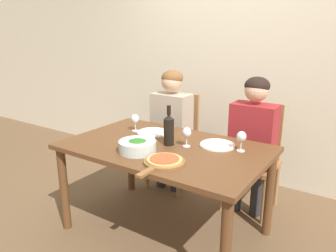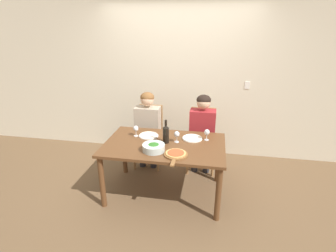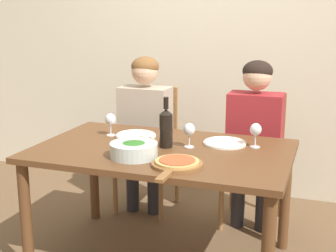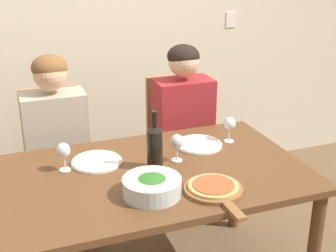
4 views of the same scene
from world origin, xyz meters
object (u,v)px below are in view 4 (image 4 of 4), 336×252
object	(u,v)px
dinner_plate_left	(97,161)
wine_glass_right	(230,125)
wine_glass_centre	(177,143)
pizza_on_board	(214,189)
chair_left	(57,160)
dinner_plate_right	(199,144)
wine_glass_left	(63,152)
chair_right	(178,142)
person_woman	(56,134)
broccoli_bowl	(152,186)
wine_bottle	(155,146)
person_man	(184,117)

from	to	relation	value
dinner_plate_left	wine_glass_right	size ratio (longest dim) A/B	1.77
wine_glass_centre	pizza_on_board	bearing A→B (deg)	-83.36
dinner_plate_left	wine_glass_centre	xyz separation A→B (m)	(0.40, -0.12, 0.10)
chair_left	dinner_plate_right	world-z (taller)	chair_left
chair_left	wine_glass_left	xyz separation A→B (m)	(-0.03, -0.64, 0.34)
chair_right	dinner_plate_right	bearing A→B (deg)	-100.16
dinner_plate_right	wine_glass_right	bearing A→B (deg)	-1.83
chair_left	person_woman	xyz separation A→B (m)	(-0.00, -0.12, 0.22)
broccoli_bowl	dinner_plate_left	distance (m)	0.45
chair_left	dinner_plate_right	bearing A→B (deg)	-38.93
dinner_plate_left	dinner_plate_right	world-z (taller)	same
chair_right	dinner_plate_right	size ratio (longest dim) A/B	3.62
broccoli_bowl	wine_glass_right	bearing A→B (deg)	34.72
wine_bottle	broccoli_bowl	distance (m)	0.29
wine_glass_centre	wine_bottle	bearing A→B (deg)	-164.00
dinner_plate_right	pizza_on_board	bearing A→B (deg)	-106.03
dinner_plate_right	wine_glass_right	world-z (taller)	wine_glass_right
chair_right	wine_glass_left	xyz separation A→B (m)	(-0.87, -0.64, 0.34)
person_man	pizza_on_board	bearing A→B (deg)	-104.36
person_woman	person_man	size ratio (longest dim) A/B	1.00
wine_glass_left	chair_left	bearing A→B (deg)	87.68
broccoli_bowl	pizza_on_board	bearing A→B (deg)	-15.03
chair_right	wine_bottle	xyz separation A→B (m)	(-0.43, -0.77, 0.36)
wine_bottle	pizza_on_board	bearing A→B (deg)	-61.63
wine_bottle	wine_glass_centre	bearing A→B (deg)	16.00
broccoli_bowl	wine_glass_left	xyz separation A→B (m)	(-0.34, 0.39, 0.06)
wine_bottle	dinner_plate_left	xyz separation A→B (m)	(-0.27, 0.16, -0.12)
pizza_on_board	dinner_plate_left	bearing A→B (deg)	132.42
person_woman	wine_glass_right	size ratio (longest dim) A/B	8.07
person_man	wine_glass_left	size ratio (longest dim) A/B	8.07
wine_glass_right	chair_left	bearing A→B (deg)	147.00
pizza_on_board	wine_glass_left	distance (m)	0.78
chair_right	chair_left	bearing A→B (deg)	180.00
person_woman	dinner_plate_left	size ratio (longest dim) A/B	4.56
wine_bottle	chair_right	bearing A→B (deg)	60.88
broccoli_bowl	wine_glass_centre	size ratio (longest dim) A/B	1.80
chair_right	wine_glass_left	distance (m)	1.13
chair_right	wine_glass_left	world-z (taller)	chair_right
dinner_plate_left	pizza_on_board	world-z (taller)	pizza_on_board
dinner_plate_left	wine_glass_centre	distance (m)	0.43
person_man	wine_glass_right	world-z (taller)	person_man
person_woman	broccoli_bowl	bearing A→B (deg)	-71.18
person_woman	chair_left	bearing A→B (deg)	90.00
chair_left	wine_glass_right	world-z (taller)	chair_left
wine_glass_left	wine_bottle	bearing A→B (deg)	-16.83
pizza_on_board	wine_glass_left	xyz separation A→B (m)	(-0.62, 0.46, 0.09)
dinner_plate_left	wine_bottle	bearing A→B (deg)	-30.75
chair_left	wine_bottle	xyz separation A→B (m)	(0.41, -0.77, 0.36)
broccoli_bowl	dinner_plate_right	size ratio (longest dim) A/B	1.02
chair_right	person_man	world-z (taller)	person_man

